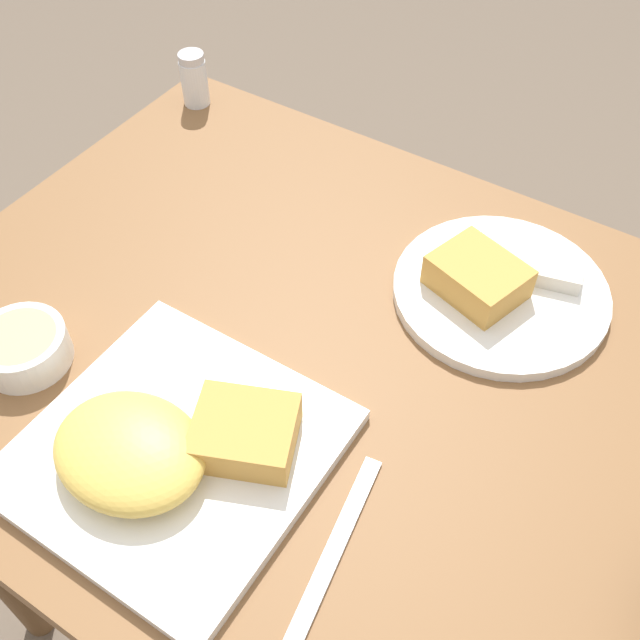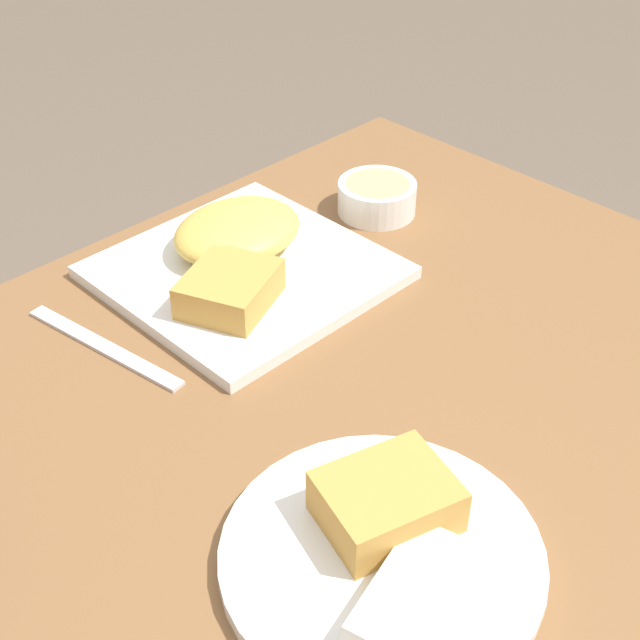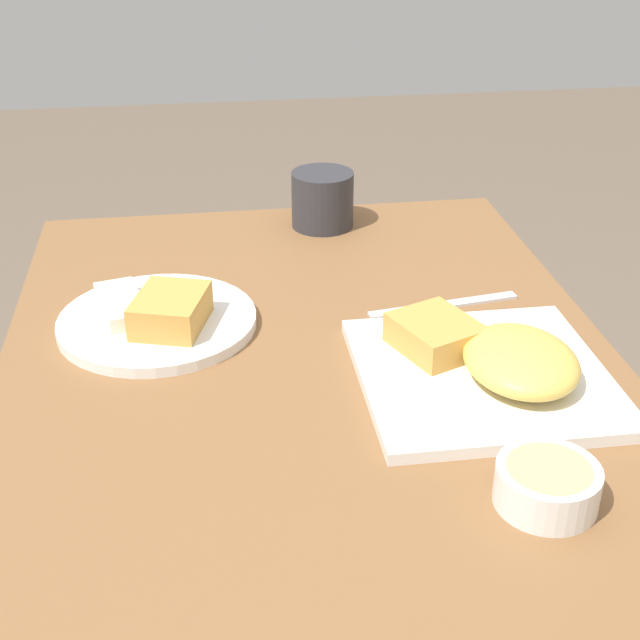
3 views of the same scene
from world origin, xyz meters
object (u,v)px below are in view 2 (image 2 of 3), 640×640
Objects in this scene: plate_oval_far at (385,546)px; sauce_ramekin at (377,197)px; plate_square_near at (240,258)px; butter_knife at (104,347)px.

sauce_ramekin is at bearing -137.11° from plate_oval_far.
plate_square_near is 1.34× the size of butter_knife.
sauce_ramekin is at bearing 79.77° from butter_knife.
sauce_ramekin is at bearing 176.47° from plate_square_near.
sauce_ramekin reaches higher than butter_knife.
plate_oval_far is 0.36m from butter_knife.
butter_knife is (0.18, 0.00, -0.02)m from plate_square_near.
plate_square_near is at bearing -3.53° from sauce_ramekin.
plate_oval_far is at bearing -7.80° from butter_knife.
plate_square_near is 1.11× the size of plate_oval_far.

